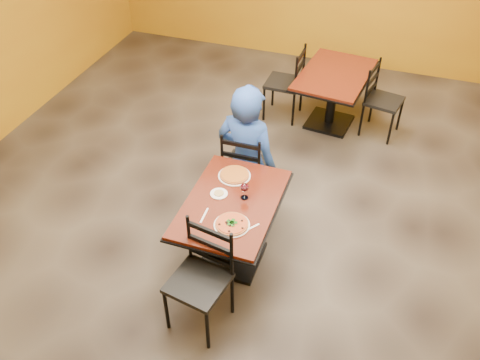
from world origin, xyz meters
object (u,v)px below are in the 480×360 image
at_px(plate_main, 232,225).
at_px(pizza_main, 232,224).
at_px(chair_second_right, 384,101).
at_px(diner, 247,147).
at_px(wine_glass, 245,190).
at_px(chair_main_near, 198,283).
at_px(chair_main_far, 246,166).
at_px(chair_second_left, 284,83).
at_px(pizza_far, 234,175).
at_px(table_main, 232,217).
at_px(side_plate, 219,194).
at_px(table_second, 333,87).
at_px(plate_far, 234,176).

xyz_separation_m(plate_main, pizza_main, (0.00, 0.00, 0.02)).
xyz_separation_m(chair_second_right, pizza_main, (-0.97, -2.96, 0.30)).
xyz_separation_m(diner, wine_glass, (0.24, -0.79, 0.12)).
xyz_separation_m(chair_main_near, pizza_main, (0.12, 0.48, 0.28)).
xyz_separation_m(chair_main_far, chair_second_left, (-0.08, 1.82, 0.02)).
distance_m(pizza_main, pizza_far, 0.66).
height_order(table_main, side_plate, side_plate).
relative_size(diner, wine_glass, 7.96).
xyz_separation_m(diner, pizza_main, (0.25, -1.16, 0.05)).
bearing_deg(side_plate, chair_second_left, 91.92).
xyz_separation_m(table_main, table_second, (0.42, 2.68, 0.00)).
bearing_deg(wine_glass, side_plate, -172.78).
bearing_deg(side_plate, plate_main, -54.09).
relative_size(pizza_main, plate_far, 0.92).
xyz_separation_m(chair_second_right, wine_glass, (-0.98, -2.59, 0.37)).
bearing_deg(pizza_far, diner, 95.18).
relative_size(table_second, chair_main_near, 1.33).
bearing_deg(plate_far, wine_glass, -54.05).
bearing_deg(chair_main_far, plate_far, 95.35).
height_order(plate_main, pizza_main, pizza_main).
height_order(chair_main_near, chair_second_left, chair_main_near).
bearing_deg(table_main, plate_main, -69.95).
relative_size(table_second, pizza_far, 4.72).
relative_size(pizza_main, side_plate, 1.77).
bearing_deg(plate_main, chair_main_far, 102.42).
height_order(diner, plate_far, diner).
bearing_deg(table_main, chair_second_right, 68.20).
relative_size(plate_far, pizza_far, 1.11).
distance_m(chair_main_near, chair_second_right, 3.62).
height_order(chair_main_far, plate_main, chair_main_far).
bearing_deg(chair_main_far, pizza_far, 95.35).
bearing_deg(pizza_main, table_second, 83.87).
bearing_deg(chair_main_near, chair_second_right, 82.38).
distance_m(diner, wine_glass, 0.83).
bearing_deg(chair_main_near, side_plate, 108.52).
distance_m(table_second, chair_second_left, 0.66).
height_order(chair_second_left, side_plate, chair_second_left).
bearing_deg(table_main, diner, 99.35).
distance_m(diner, side_plate, 0.82).
bearing_deg(table_second, chair_second_right, 0.00).
height_order(chair_main_far, wine_glass, chair_main_far).
distance_m(chair_second_right, pizza_far, 2.63).
bearing_deg(chair_main_far, diner, -117.35).
height_order(chair_second_left, chair_second_right, chair_second_left).
height_order(chair_main_near, pizza_main, chair_main_near).
bearing_deg(table_second, pizza_main, -96.13).
relative_size(chair_main_near, pizza_main, 3.49).
distance_m(table_main, wine_glass, 0.31).
bearing_deg(chair_second_left, plate_far, 4.38).
bearing_deg(plate_main, pizza_far, 107.54).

